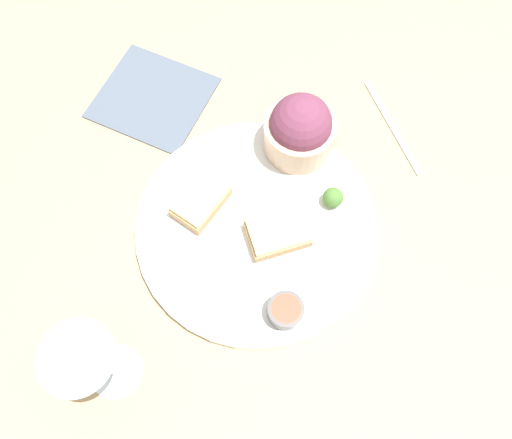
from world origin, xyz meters
The scene contains 10 objects.
ground_plane centered at (0.00, 0.00, 0.00)m, with size 4.00×4.00×0.00m, color tan.
dinner_plate centered at (0.00, 0.00, 0.01)m, with size 0.32×0.32×0.01m.
salad_bowl centered at (-0.12, -0.06, 0.05)m, with size 0.10×0.10×0.09m.
sauce_ramekin centered at (0.04, 0.11, 0.03)m, with size 0.04×0.04×0.03m.
cheese_toast_near centered at (-0.01, 0.03, 0.03)m, with size 0.09×0.08×0.03m.
cheese_toast_far centered at (0.04, -0.07, 0.03)m, with size 0.09×0.07×0.03m.
wine_glass centered at (0.24, 0.05, 0.10)m, with size 0.07×0.07×0.15m.
garnish centered at (-0.10, 0.03, 0.03)m, with size 0.03×0.03×0.03m.
napkin centered at (0.00, -0.26, 0.00)m, with size 0.20×0.21×0.01m.
fork centered at (-0.25, -0.01, 0.00)m, with size 0.05×0.17×0.01m.
Camera 1 is at (0.14, 0.19, 0.62)m, focal length 35.00 mm.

